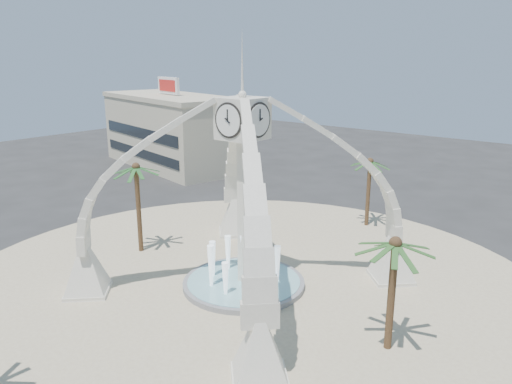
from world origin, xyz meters
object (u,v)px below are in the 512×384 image
Objects in this scene: palm_east at (395,245)px; palm_north at (370,162)px; palm_west at (136,168)px; clock_tower at (243,191)px; fountain at (244,282)px.

palm_east is 1.01× the size of palm_north.
palm_east reaches higher than palm_north.
palm_west is at bearing 179.20° from palm_east.
palm_east is at bearing -0.80° from palm_west.
clock_tower is 2.71× the size of palm_east.
palm_north is at bearing 120.43° from palm_east.
palm_north reaches higher than fountain.
palm_east is (10.48, -0.74, -0.72)m from clock_tower.
fountain is 1.07× the size of palm_west.
clock_tower is 2.74× the size of palm_north.
palm_west reaches higher than palm_north.
clock_tower is 2.24× the size of fountain.
fountain is at bearing 2.55° from palm_west.
clock_tower is 2.41× the size of palm_west.
clock_tower is at bearing 2.55° from palm_west.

